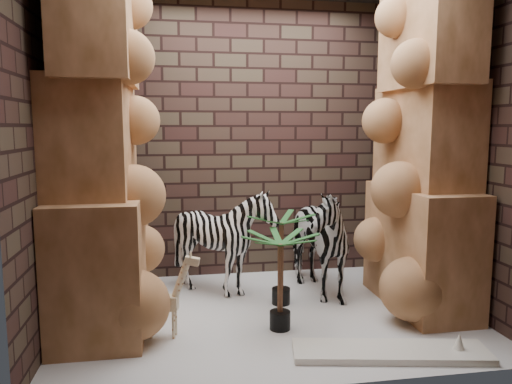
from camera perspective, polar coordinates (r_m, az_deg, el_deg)
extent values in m
plane|color=silver|center=(4.44, 1.53, -14.09)|extent=(3.50, 3.50, 0.00)
plane|color=#341E1B|center=(5.36, -1.01, 6.09)|extent=(3.50, 0.00, 3.50)
plane|color=#341E1B|center=(2.92, 6.40, 4.74)|extent=(3.50, 0.00, 3.50)
plane|color=#341E1B|center=(4.16, -22.86, 5.05)|extent=(0.00, 3.00, 3.00)
plane|color=#341E1B|center=(4.79, 22.70, 5.32)|extent=(0.00, 3.00, 3.00)
imported|color=white|center=(4.81, 6.42, -4.46)|extent=(0.77, 1.17, 1.28)
imported|color=white|center=(4.80, -3.84, -6.34)|extent=(0.99, 1.17, 0.97)
cube|color=white|center=(3.84, 15.47, -17.60)|extent=(1.45, 0.60, 0.05)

